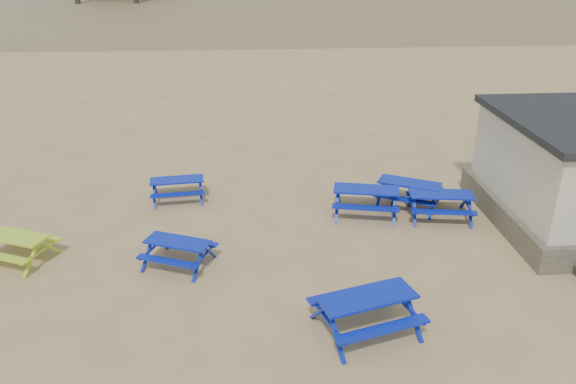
{
  "coord_description": "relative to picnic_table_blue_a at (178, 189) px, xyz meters",
  "views": [
    {
      "loc": [
        -0.15,
        -12.89,
        7.48
      ],
      "look_at": [
        0.9,
        1.5,
        1.0
      ],
      "focal_mm": 35.0,
      "sensor_mm": 36.0,
      "label": 1
    }
  ],
  "objects": [
    {
      "name": "picnic_table_blue_g",
      "position": [
        5.7,
        -1.42,
        0.06
      ],
      "size": [
        2.2,
        1.91,
        0.81
      ],
      "rotation": [
        0.0,
        0.0,
        -0.21
      ],
      "color": "#06259A",
      "rests_on": "ground"
    },
    {
      "name": "picnic_table_blue_e",
      "position": [
        4.61,
        -6.88,
        0.08
      ],
      "size": [
        2.41,
        2.15,
        0.85
      ],
      "rotation": [
        0.0,
        0.0,
        0.3
      ],
      "color": "#06259A",
      "rests_on": "ground"
    },
    {
      "name": "picnic_table_blue_c",
      "position": [
        7.82,
        -1.83,
        0.04
      ],
      "size": [
        2.02,
        1.72,
        0.77
      ],
      "rotation": [
        0.0,
        0.0,
        -0.14
      ],
      "color": "#06259A",
      "rests_on": "ground"
    },
    {
      "name": "picnic_table_yellow",
      "position": [
        -3.68,
        -3.45,
        0.01
      ],
      "size": [
        2.11,
        1.94,
        0.72
      ],
      "rotation": [
        0.0,
        0.0,
        -0.41
      ],
      "color": "#C3D210",
      "rests_on": "ground"
    },
    {
      "name": "wet_sand",
      "position": [
        2.43,
        51.58,
        -0.34
      ],
      "size": [
        400.0,
        400.0,
        0.0
      ],
      "primitive_type": "plane",
      "color": "olive",
      "rests_on": "ground"
    },
    {
      "name": "ground",
      "position": [
        2.43,
        -3.42,
        -0.34
      ],
      "size": [
        400.0,
        400.0,
        0.0
      ],
      "primitive_type": "plane",
      "color": "tan",
      "rests_on": "ground"
    },
    {
      "name": "picnic_table_blue_b",
      "position": [
        7.12,
        -0.97,
        0.04
      ],
      "size": [
        2.33,
        2.18,
        0.78
      ],
      "rotation": [
        0.0,
        0.0,
        -0.48
      ],
      "color": "#06259A",
      "rests_on": "ground"
    },
    {
      "name": "picnic_table_blue_d",
      "position": [
        0.44,
        -3.97,
        -0.0
      ],
      "size": [
        1.99,
        1.82,
        0.68
      ],
      "rotation": [
        0.0,
        0.0,
        -0.39
      ],
      "color": "#06259A",
      "rests_on": "ground"
    },
    {
      "name": "picnic_table_blue_a",
      "position": [
        0.0,
        0.0,
        0.0
      ],
      "size": [
        1.77,
        1.49,
        0.69
      ],
      "rotation": [
        0.0,
        0.0,
        0.11
      ],
      "color": "#06259A",
      "rests_on": "ground"
    }
  ]
}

